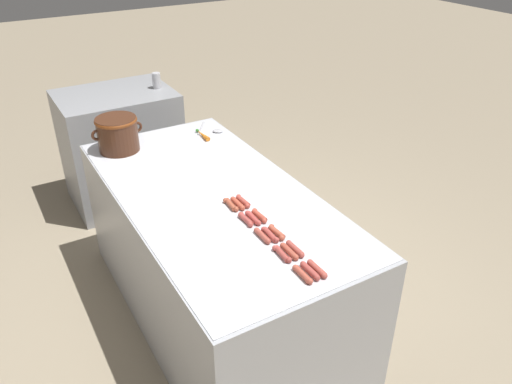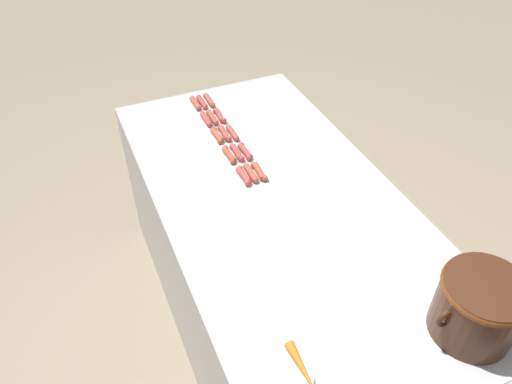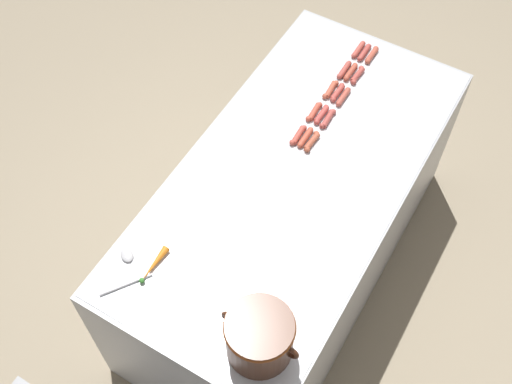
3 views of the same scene
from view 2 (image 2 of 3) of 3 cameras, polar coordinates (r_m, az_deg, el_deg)
name	(u,v)px [view 2 (image 2 of 3)]	position (r m, az deg, el deg)	size (l,w,h in m)	color
ground_plane	(276,324)	(2.65, 2.28, -14.98)	(20.00, 20.00, 0.00)	gray
griddle_counter	(278,270)	(2.31, 2.57, -8.94)	(0.95, 1.96, 0.87)	#ADAFB5
hot_dog_0	(209,100)	(2.61, -5.44, 10.52)	(0.03, 0.13, 0.03)	#B7513D
hot_dog_1	(220,116)	(2.48, -4.23, 8.79)	(0.03, 0.13, 0.03)	#AD473E
hot_dog_2	(232,133)	(2.35, -2.75, 6.85)	(0.03, 0.13, 0.03)	#B04E40
hot_dog_3	(245,151)	(2.22, -1.27, 4.72)	(0.03, 0.13, 0.03)	#AC4740
hot_dog_4	(259,172)	(2.11, 0.37, 2.38)	(0.04, 0.13, 0.03)	#AD5138
hot_dog_5	(202,102)	(2.60, -6.28, 10.30)	(0.03, 0.13, 0.03)	#AB463F
hot_dog_6	(212,117)	(2.47, -5.08, 8.60)	(0.03, 0.13, 0.03)	#AF4E3A
hot_dog_7	(224,133)	(2.34, -3.68, 6.78)	(0.03, 0.13, 0.03)	#B04740
hot_dog_8	(237,152)	(2.22, -2.24, 4.59)	(0.03, 0.13, 0.03)	#B84741
hot_dog_9	(251,173)	(2.10, -0.62, 2.23)	(0.03, 0.13, 0.03)	#B94E38
hot_dog_10	(195,103)	(2.59, -7.04, 10.17)	(0.03, 0.13, 0.03)	#B24D41
hot_dog_11	(206,119)	(2.46, -5.80, 8.39)	(0.03, 0.13, 0.03)	#AB4940
hot_dog_12	(217,135)	(2.33, -4.53, 6.56)	(0.04, 0.13, 0.03)	#B3523C
hot_dog_13	(229,155)	(2.21, -3.13, 4.33)	(0.03, 0.13, 0.03)	#B64B39
hot_dog_14	(244,176)	(2.09, -1.45, 1.91)	(0.03, 0.13, 0.03)	#B4493C
bean_pot	(479,305)	(1.63, 24.36, -11.85)	(0.32, 0.26, 0.22)	#472616
carrot	(303,369)	(1.51, 5.46, -19.73)	(0.03, 0.18, 0.03)	orange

